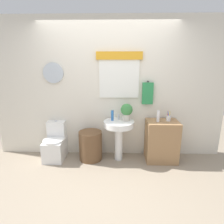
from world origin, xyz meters
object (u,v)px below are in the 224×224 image
object	(u,v)px
laundry_hamper	(91,145)
soap_bottle	(112,115)
toothbrush_cup	(168,118)
wooden_cabinet	(161,141)
toilet	(55,144)
potted_plant	(127,111)
pedestal_sink	(119,130)
lotion_bottle	(158,116)

from	to	relation	value
laundry_hamper	soap_bottle	xyz separation A→B (m)	(0.41, 0.05, 0.58)
toothbrush_cup	soap_bottle	bearing A→B (deg)	178.29
wooden_cabinet	toothbrush_cup	bearing A→B (deg)	11.22
toothbrush_cup	toilet	bearing A→B (deg)	179.65
toilet	laundry_hamper	xyz separation A→B (m)	(0.68, -0.03, 0.00)
toothbrush_cup	potted_plant	bearing A→B (deg)	176.94
wooden_cabinet	potted_plant	world-z (taller)	potted_plant
wooden_cabinet	potted_plant	bearing A→B (deg)	174.76
soap_bottle	wooden_cabinet	bearing A→B (deg)	-3.13
potted_plant	pedestal_sink	bearing A→B (deg)	-156.80
toilet	laundry_hamper	distance (m)	0.68
soap_bottle	potted_plant	xyz separation A→B (m)	(0.26, 0.01, 0.08)
laundry_hamper	soap_bottle	distance (m)	0.71
wooden_cabinet	potted_plant	size ratio (longest dim) A/B	2.45
wooden_cabinet	lotion_bottle	xyz separation A→B (m)	(-0.10, -0.04, 0.49)
toilet	potted_plant	distance (m)	1.50
wooden_cabinet	pedestal_sink	bearing A→B (deg)	180.00
pedestal_sink	potted_plant	distance (m)	0.38
pedestal_sink	lotion_bottle	size ratio (longest dim) A/B	3.63
wooden_cabinet	lotion_bottle	distance (m)	0.50
potted_plant	toilet	bearing A→B (deg)	-178.84
lotion_bottle	toothbrush_cup	bearing A→B (deg)	16.71
laundry_hamper	toothbrush_cup	xyz separation A→B (m)	(1.42, 0.02, 0.54)
toilet	pedestal_sink	size ratio (longest dim) A/B	0.94
toothbrush_cup	laundry_hamper	bearing A→B (deg)	-179.21
wooden_cabinet	laundry_hamper	bearing A→B (deg)	180.00
toilet	lotion_bottle	size ratio (longest dim) A/B	3.42
laundry_hamper	wooden_cabinet	size ratio (longest dim) A/B	0.72
laundry_hamper	pedestal_sink	size ratio (longest dim) A/B	0.72
laundry_hamper	lotion_bottle	world-z (taller)	lotion_bottle
laundry_hamper	soap_bottle	world-z (taller)	soap_bottle
potted_plant	lotion_bottle	size ratio (longest dim) A/B	1.50
potted_plant	toothbrush_cup	bearing A→B (deg)	-3.06
toilet	toothbrush_cup	xyz separation A→B (m)	(2.10, -0.01, 0.55)
lotion_bottle	soap_bottle	bearing A→B (deg)	173.69
potted_plant	laundry_hamper	bearing A→B (deg)	-174.88
potted_plant	lotion_bottle	world-z (taller)	potted_plant
laundry_hamper	toothbrush_cup	distance (m)	1.52
potted_plant	lotion_bottle	distance (m)	0.57
soap_bottle	toothbrush_cup	xyz separation A→B (m)	(1.01, -0.03, -0.03)
toilet	potted_plant	world-z (taller)	potted_plant
toilet	wooden_cabinet	size ratio (longest dim) A/B	0.93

